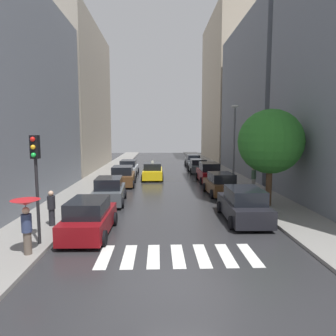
{
  "coord_description": "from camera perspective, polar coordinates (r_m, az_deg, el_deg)",
  "views": [
    {
      "loc": [
        -0.71,
        -8.58,
        4.54
      ],
      "look_at": [
        0.33,
        23.84,
        0.76
      ],
      "focal_mm": 32.44,
      "sensor_mm": 36.0,
      "label": 1
    }
  ],
  "objects": [
    {
      "name": "pedestrian_near_tree",
      "position": [
        24.26,
        15.79,
        -1.76
      ],
      "size": [
        0.36,
        0.36,
        1.8
      ],
      "rotation": [
        0.0,
        0.0,
        2.21
      ],
      "color": "gray",
      "rests_on": "sidewalk_right"
    },
    {
      "name": "ground_plane",
      "position": [
        32.9,
        -0.59,
        -1.31
      ],
      "size": [
        28.0,
        72.0,
        0.04
      ],
      "primitive_type": "cube",
      "color": "#28282B"
    },
    {
      "name": "pedestrian_by_kerb",
      "position": [
        15.49,
        -21.05,
        -6.92
      ],
      "size": [
        0.36,
        0.36,
        1.68
      ],
      "rotation": [
        0.0,
        0.0,
        0.24
      ],
      "color": "black",
      "rests_on": "sidewalk_left"
    },
    {
      "name": "building_right_mid",
      "position": [
        35.54,
        17.81,
        12.05
      ],
      "size": [
        6.0,
        16.94,
        16.15
      ],
      "primitive_type": "cube",
      "color": "slate",
      "rests_on": "ground"
    },
    {
      "name": "parked_car_right_nearest",
      "position": [
        16.31,
        14.01,
        -6.8
      ],
      "size": [
        2.15,
        4.65,
        1.73
      ],
      "rotation": [
        0.0,
        0.0,
        1.56
      ],
      "color": "black",
      "rests_on": "ground"
    },
    {
      "name": "parked_car_left_nearest",
      "position": [
        14.07,
        -14.59,
        -9.11
      ],
      "size": [
        2.05,
        4.21,
        1.65
      ],
      "rotation": [
        0.0,
        0.0,
        1.55
      ],
      "color": "maroon",
      "rests_on": "ground"
    },
    {
      "name": "traffic_light_left_corner",
      "position": [
        12.77,
        -23.61,
        0.45
      ],
      "size": [
        0.3,
        0.42,
        4.3
      ],
      "color": "black",
      "rests_on": "sidewalk_left"
    },
    {
      "name": "parked_car_right_third",
      "position": [
        28.39,
        7.67,
        -0.91
      ],
      "size": [
        2.01,
        4.58,
        1.8
      ],
      "rotation": [
        0.0,
        0.0,
        1.57
      ],
      "color": "maroon",
      "rests_on": "ground"
    },
    {
      "name": "street_tree_right",
      "position": [
        19.11,
        18.7,
        4.71
      ],
      "size": [
        3.84,
        3.84,
        5.79
      ],
      "color": "#513823",
      "rests_on": "sidewalk_right"
    },
    {
      "name": "taxi_midroad",
      "position": [
        29.79,
        -2.92,
        -0.64
      ],
      "size": [
        2.08,
        4.58,
        1.81
      ],
      "rotation": [
        0.0,
        0.0,
        1.57
      ],
      "color": "yellow",
      "rests_on": "ground"
    },
    {
      "name": "parked_car_left_second",
      "position": [
        19.93,
        -10.96,
        -4.31
      ],
      "size": [
        2.17,
        4.15,
        1.7
      ],
      "rotation": [
        0.0,
        0.0,
        1.62
      ],
      "color": "#474C51",
      "rests_on": "ground"
    },
    {
      "name": "parked_car_right_second",
      "position": [
        22.66,
        9.88,
        -3.05
      ],
      "size": [
        2.19,
        4.17,
        1.62
      ],
      "rotation": [
        0.0,
        0.0,
        1.61
      ],
      "color": "brown",
      "rests_on": "ground"
    },
    {
      "name": "building_right_far",
      "position": [
        53.81,
        11.09,
        14.23
      ],
      "size": [
        6.0,
        18.32,
        23.49
      ],
      "primitive_type": "cube",
      "color": "#B2A38C",
      "rests_on": "ground"
    },
    {
      "name": "parked_car_left_third",
      "position": [
        26.38,
        -8.49,
        -1.59
      ],
      "size": [
        2.21,
        4.24,
        1.7
      ],
      "rotation": [
        0.0,
        0.0,
        1.6
      ],
      "color": "brown",
      "rests_on": "ground"
    },
    {
      "name": "parked_car_left_fourth",
      "position": [
        32.78,
        -7.41,
        -0.01
      ],
      "size": [
        2.02,
        4.51,
        1.64
      ],
      "rotation": [
        0.0,
        0.0,
        1.57
      ],
      "color": "#B2B7BF",
      "rests_on": "ground"
    },
    {
      "name": "lamp_post_right",
      "position": [
        25.69,
        12.32,
        5.29
      ],
      "size": [
        0.6,
        0.28,
        6.64
      ],
      "color": "#595B60",
      "rests_on": "sidewalk_right"
    },
    {
      "name": "sidewalk_right",
      "position": [
        33.66,
        10.54,
        -1.08
      ],
      "size": [
        3.0,
        72.0,
        0.15
      ],
      "primitive_type": "cube",
      "color": "gray",
      "rests_on": "ground"
    },
    {
      "name": "building_left_mid",
      "position": [
        39.93,
        -17.17,
        12.31
      ],
      "size": [
        6.0,
        18.17,
        17.35
      ],
      "primitive_type": "cube",
      "color": "#9E9384",
      "rests_on": "ground"
    },
    {
      "name": "sidewalk_left",
      "position": [
        33.39,
        -11.81,
        -1.17
      ],
      "size": [
        3.0,
        72.0,
        0.15
      ],
      "primitive_type": "cube",
      "color": "gray",
      "rests_on": "ground"
    },
    {
      "name": "pedestrian_foreground",
      "position": [
        12.12,
        -25.12,
        -7.95
      ],
      "size": [
        1.02,
        1.02,
        2.01
      ],
      "rotation": [
        0.0,
        0.0,
        3.39
      ],
      "color": "brown",
      "rests_on": "sidewalk_left"
    },
    {
      "name": "parked_car_right_fourth",
      "position": [
        35.02,
        5.62,
        0.36
      ],
      "size": [
        2.07,
        4.34,
        1.53
      ],
      "rotation": [
        0.0,
        0.0,
        1.57
      ],
      "color": "#474C51",
      "rests_on": "ground"
    },
    {
      "name": "parked_car_right_fifth",
      "position": [
        41.18,
        4.71,
        1.35
      ],
      "size": [
        2.01,
        4.76,
        1.59
      ],
      "rotation": [
        0.0,
        0.0,
        1.57
      ],
      "color": "#474C51",
      "rests_on": "ground"
    },
    {
      "name": "crosswalk_stripes",
      "position": [
        11.71,
        1.85,
        -16.14
      ],
      "size": [
        5.85,
        2.2,
        0.01
      ],
      "color": "silver",
      "rests_on": "ground"
    }
  ]
}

